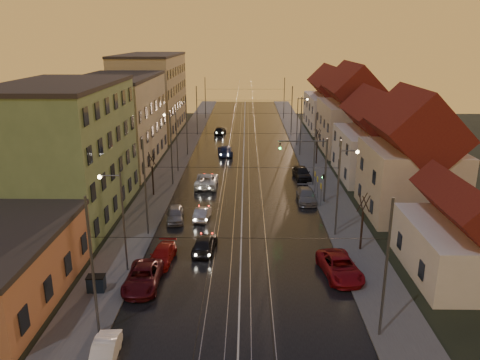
{
  "coord_description": "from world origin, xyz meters",
  "views": [
    {
      "loc": [
        0.44,
        -30.59,
        17.59
      ],
      "look_at": [
        -0.25,
        17.62,
        2.68
      ],
      "focal_mm": 35.0,
      "sensor_mm": 36.0,
      "label": 1
    }
  ],
  "objects_px": {
    "parked_right_0": "(340,267)",
    "parked_left_3": "(175,214)",
    "traffic_light_mast": "(317,162)",
    "driving_car_3": "(225,150)",
    "parked_left_0": "(104,353)",
    "street_lamp_2": "(174,136)",
    "dumpster": "(96,284)",
    "parked_left_2": "(162,255)",
    "street_lamp_0": "(119,213)",
    "parked_left_1": "(143,277)",
    "street_lamp_3": "(299,116)",
    "street_lamp_1": "(342,182)",
    "driving_car_0": "(205,243)",
    "parked_right_2": "(302,173)",
    "parked_right_1": "(306,196)",
    "driving_car_1": "(202,213)",
    "driving_car_2": "(207,180)",
    "driving_car_4": "(220,130)"
  },
  "relations": [
    {
      "from": "parked_left_0",
      "to": "parked_left_2",
      "type": "distance_m",
      "value": 12.28
    },
    {
      "from": "driving_car_3",
      "to": "street_lamp_1",
      "type": "bearing_deg",
      "value": 105.85
    },
    {
      "from": "parked_right_1",
      "to": "traffic_light_mast",
      "type": "bearing_deg",
      "value": -17.05
    },
    {
      "from": "traffic_light_mast",
      "to": "driving_car_1",
      "type": "distance_m",
      "value": 13.57
    },
    {
      "from": "street_lamp_1",
      "to": "parked_left_3",
      "type": "bearing_deg",
      "value": 171.1
    },
    {
      "from": "street_lamp_2",
      "to": "dumpster",
      "type": "distance_m",
      "value": 31.47
    },
    {
      "from": "driving_car_0",
      "to": "parked_right_2",
      "type": "relative_size",
      "value": 0.94
    },
    {
      "from": "parked_right_0",
      "to": "parked_right_2",
      "type": "xyz_separation_m",
      "value": [
        -0.05,
        25.47,
        0.02
      ]
    },
    {
      "from": "parked_left_1",
      "to": "dumpster",
      "type": "relative_size",
      "value": 4.33
    },
    {
      "from": "traffic_light_mast",
      "to": "parked_right_1",
      "type": "bearing_deg",
      "value": 162.35
    },
    {
      "from": "driving_car_1",
      "to": "dumpster",
      "type": "height_order",
      "value": "dumpster"
    },
    {
      "from": "parked_right_0",
      "to": "dumpster",
      "type": "xyz_separation_m",
      "value": [
        -17.82,
        -2.75,
        -0.06
      ]
    },
    {
      "from": "street_lamp_0",
      "to": "driving_car_2",
      "type": "bearing_deg",
      "value": 77.76
    },
    {
      "from": "driving_car_3",
      "to": "parked_left_1",
      "type": "distance_m",
      "value": 39.76
    },
    {
      "from": "street_lamp_3",
      "to": "traffic_light_mast",
      "type": "bearing_deg",
      "value": -92.27
    },
    {
      "from": "traffic_light_mast",
      "to": "driving_car_3",
      "type": "height_order",
      "value": "traffic_light_mast"
    },
    {
      "from": "driving_car_0",
      "to": "dumpster",
      "type": "bearing_deg",
      "value": 49.64
    },
    {
      "from": "parked_right_1",
      "to": "parked_right_2",
      "type": "bearing_deg",
      "value": 87.47
    },
    {
      "from": "street_lamp_2",
      "to": "street_lamp_1",
      "type": "bearing_deg",
      "value": -47.68
    },
    {
      "from": "parked_right_2",
      "to": "driving_car_4",
      "type": "bearing_deg",
      "value": 106.65
    },
    {
      "from": "driving_car_1",
      "to": "parked_left_2",
      "type": "distance_m",
      "value": 9.62
    },
    {
      "from": "driving_car_2",
      "to": "parked_right_1",
      "type": "relative_size",
      "value": 1.17
    },
    {
      "from": "parked_right_0",
      "to": "driving_car_3",
      "type": "bearing_deg",
      "value": 97.61
    },
    {
      "from": "street_lamp_2",
      "to": "parked_right_1",
      "type": "height_order",
      "value": "street_lamp_2"
    },
    {
      "from": "driving_car_0",
      "to": "parked_left_2",
      "type": "xyz_separation_m",
      "value": [
        -3.27,
        -2.02,
        -0.11
      ]
    },
    {
      "from": "street_lamp_2",
      "to": "parked_left_3",
      "type": "height_order",
      "value": "street_lamp_2"
    },
    {
      "from": "street_lamp_0",
      "to": "parked_left_2",
      "type": "height_order",
      "value": "street_lamp_0"
    },
    {
      "from": "street_lamp_0",
      "to": "parked_left_2",
      "type": "xyz_separation_m",
      "value": [
        2.75,
        1.63,
        -4.26
      ]
    },
    {
      "from": "traffic_light_mast",
      "to": "parked_left_0",
      "type": "distance_m",
      "value": 31.03
    },
    {
      "from": "street_lamp_3",
      "to": "traffic_light_mast",
      "type": "xyz_separation_m",
      "value": [
        -1.11,
        -28.0,
        -0.29
      ]
    },
    {
      "from": "dumpster",
      "to": "street_lamp_1",
      "type": "bearing_deg",
      "value": 27.2
    },
    {
      "from": "street_lamp_1",
      "to": "driving_car_2",
      "type": "xyz_separation_m",
      "value": [
        -13.51,
        13.64,
        -4.1
      ]
    },
    {
      "from": "driving_car_3",
      "to": "street_lamp_3",
      "type": "bearing_deg",
      "value": -156.94
    },
    {
      "from": "street_lamp_0",
      "to": "parked_left_1",
      "type": "xyz_separation_m",
      "value": [
        2.02,
        -2.25,
        -4.16
      ]
    },
    {
      "from": "traffic_light_mast",
      "to": "driving_car_1",
      "type": "height_order",
      "value": "traffic_light_mast"
    },
    {
      "from": "street_lamp_1",
      "to": "parked_right_2",
      "type": "height_order",
      "value": "street_lamp_1"
    },
    {
      "from": "street_lamp_1",
      "to": "parked_right_2",
      "type": "distance_m",
      "value": 17.61
    },
    {
      "from": "parked_left_0",
      "to": "parked_left_1",
      "type": "height_order",
      "value": "parked_left_1"
    },
    {
      "from": "parked_right_1",
      "to": "parked_right_0",
      "type": "bearing_deg",
      "value": -87.59
    },
    {
      "from": "parked_left_0",
      "to": "parked_right_0",
      "type": "distance_m",
      "value": 18.19
    },
    {
      "from": "street_lamp_3",
      "to": "parked_left_0",
      "type": "height_order",
      "value": "street_lamp_3"
    },
    {
      "from": "street_lamp_0",
      "to": "driving_car_4",
      "type": "xyz_separation_m",
      "value": [
        4.62,
        53.1,
        -4.14
      ]
    },
    {
      "from": "street_lamp_1",
      "to": "parked_left_2",
      "type": "xyz_separation_m",
      "value": [
        -15.46,
        -6.37,
        -4.26
      ]
    },
    {
      "from": "driving_car_2",
      "to": "parked_right_1",
      "type": "xyz_separation_m",
      "value": [
        11.48,
        -5.35,
        -0.08
      ]
    },
    {
      "from": "parked_left_2",
      "to": "parked_right_1",
      "type": "distance_m",
      "value": 19.88
    },
    {
      "from": "parked_right_0",
      "to": "parked_left_3",
      "type": "bearing_deg",
      "value": 134.71
    },
    {
      "from": "parked_left_2",
      "to": "parked_right_0",
      "type": "relative_size",
      "value": 0.79
    },
    {
      "from": "street_lamp_2",
      "to": "driving_car_0",
      "type": "distance_m",
      "value": 25.43
    },
    {
      "from": "parked_left_2",
      "to": "parked_right_0",
      "type": "xyz_separation_m",
      "value": [
        13.95,
        -2.04,
        0.14
      ]
    },
    {
      "from": "traffic_light_mast",
      "to": "parked_right_2",
      "type": "bearing_deg",
      "value": 92.78
    }
  ]
}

